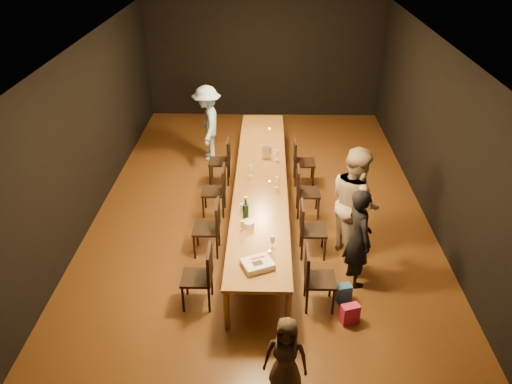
{
  "coord_description": "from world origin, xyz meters",
  "views": [
    {
      "loc": [
        0.1,
        -7.75,
        4.91
      ],
      "look_at": [
        -0.06,
        -0.96,
        1.0
      ],
      "focal_mm": 35.0,
      "sensor_mm": 36.0,
      "label": 1
    }
  ],
  "objects_px": {
    "chair_left_2": "(214,191)",
    "champagne_bottle": "(246,208)",
    "chair_right_3": "(304,162)",
    "man_blue": "(207,123)",
    "chair_right_0": "(320,279)",
    "chair_right_1": "(313,230)",
    "chair_left_3": "(219,161)",
    "birthday_cake": "(258,264)",
    "chair_left_0": "(197,277)",
    "plate_stack": "(249,224)",
    "table": "(261,180)",
    "chair_right_2": "(308,192)",
    "woman_birthday": "(358,238)",
    "ice_bucket": "(267,152)",
    "woman_tan": "(355,202)",
    "chair_left_1": "(206,228)",
    "child": "(286,356)"
  },
  "relations": [
    {
      "from": "chair_left_1",
      "to": "ice_bucket",
      "type": "relative_size",
      "value": 4.7
    },
    {
      "from": "chair_right_1",
      "to": "chair_right_3",
      "type": "xyz_separation_m",
      "value": [
        0.0,
        2.4,
        0.0
      ]
    },
    {
      "from": "chair_right_1",
      "to": "chair_right_3",
      "type": "bearing_deg",
      "value": 180.0
    },
    {
      "from": "woman_birthday",
      "to": "woman_tan",
      "type": "bearing_deg",
      "value": -18.81
    },
    {
      "from": "chair_right_3",
      "to": "ice_bucket",
      "type": "distance_m",
      "value": 0.93
    },
    {
      "from": "table",
      "to": "chair_left_3",
      "type": "distance_m",
      "value": 1.49
    },
    {
      "from": "chair_right_0",
      "to": "chair_right_3",
      "type": "relative_size",
      "value": 1.0
    },
    {
      "from": "champagne_bottle",
      "to": "birthday_cake",
      "type": "bearing_deg",
      "value": -80.17
    },
    {
      "from": "table",
      "to": "chair_right_3",
      "type": "distance_m",
      "value": 1.49
    },
    {
      "from": "chair_left_3",
      "to": "table",
      "type": "bearing_deg",
      "value": -144.69
    },
    {
      "from": "chair_right_1",
      "to": "chair_left_1",
      "type": "distance_m",
      "value": 1.7
    },
    {
      "from": "chair_left_3",
      "to": "chair_right_1",
      "type": "bearing_deg",
      "value": -144.69
    },
    {
      "from": "chair_left_3",
      "to": "birthday_cake",
      "type": "height_order",
      "value": "chair_left_3"
    },
    {
      "from": "chair_left_1",
      "to": "ice_bucket",
      "type": "height_order",
      "value": "ice_bucket"
    },
    {
      "from": "chair_right_0",
      "to": "ice_bucket",
      "type": "xyz_separation_m",
      "value": [
        -0.75,
        3.21,
        0.38
      ]
    },
    {
      "from": "chair_left_1",
      "to": "man_blue",
      "type": "xyz_separation_m",
      "value": [
        -0.34,
        3.5,
        0.36
      ]
    },
    {
      "from": "chair_left_2",
      "to": "birthday_cake",
      "type": "distance_m",
      "value": 2.67
    },
    {
      "from": "table",
      "to": "chair_right_1",
      "type": "height_order",
      "value": "chair_right_1"
    },
    {
      "from": "chair_right_3",
      "to": "chair_left_3",
      "type": "xyz_separation_m",
      "value": [
        -1.7,
        0.0,
        0.0
      ]
    },
    {
      "from": "chair_left_3",
      "to": "birthday_cake",
      "type": "bearing_deg",
      "value": -167.21
    },
    {
      "from": "woman_tan",
      "to": "ice_bucket",
      "type": "xyz_separation_m",
      "value": [
        -1.37,
        1.9,
        -0.07
      ]
    },
    {
      "from": "chair_left_1",
      "to": "chair_left_3",
      "type": "bearing_deg",
      "value": 0.0
    },
    {
      "from": "chair_right_1",
      "to": "chair_right_2",
      "type": "height_order",
      "value": "same"
    },
    {
      "from": "chair_right_1",
      "to": "child",
      "type": "height_order",
      "value": "child"
    },
    {
      "from": "chair_left_1",
      "to": "woman_birthday",
      "type": "bearing_deg",
      "value": -106.03
    },
    {
      "from": "chair_right_0",
      "to": "chair_left_0",
      "type": "relative_size",
      "value": 1.0
    },
    {
      "from": "woman_tan",
      "to": "ice_bucket",
      "type": "bearing_deg",
      "value": 18.95
    },
    {
      "from": "birthday_cake",
      "to": "chair_left_0",
      "type": "bearing_deg",
      "value": 148.1
    },
    {
      "from": "woman_birthday",
      "to": "ice_bucket",
      "type": "relative_size",
      "value": 7.9
    },
    {
      "from": "chair_left_0",
      "to": "chair_left_2",
      "type": "relative_size",
      "value": 1.0
    },
    {
      "from": "chair_right_0",
      "to": "chair_left_1",
      "type": "relative_size",
      "value": 1.0
    },
    {
      "from": "chair_left_0",
      "to": "plate_stack",
      "type": "bearing_deg",
      "value": -39.7
    },
    {
      "from": "chair_right_3",
      "to": "man_blue",
      "type": "bearing_deg",
      "value": -118.25
    },
    {
      "from": "chair_right_3",
      "to": "ice_bucket",
      "type": "bearing_deg",
      "value": -62.7
    },
    {
      "from": "chair_left_0",
      "to": "woman_tan",
      "type": "xyz_separation_m",
      "value": [
        2.32,
        1.31,
        0.45
      ]
    },
    {
      "from": "chair_left_0",
      "to": "chair_left_3",
      "type": "height_order",
      "value": "same"
    },
    {
      "from": "chair_right_0",
      "to": "woman_birthday",
      "type": "distance_m",
      "value": 0.86
    },
    {
      "from": "woman_birthday",
      "to": "birthday_cake",
      "type": "height_order",
      "value": "woman_birthday"
    },
    {
      "from": "chair_right_3",
      "to": "plate_stack",
      "type": "relative_size",
      "value": 5.19
    },
    {
      "from": "chair_right_3",
      "to": "man_blue",
      "type": "distance_m",
      "value": 2.35
    },
    {
      "from": "table",
      "to": "child",
      "type": "height_order",
      "value": "child"
    },
    {
      "from": "woman_tan",
      "to": "child",
      "type": "relative_size",
      "value": 1.77
    },
    {
      "from": "woman_tan",
      "to": "plate_stack",
      "type": "bearing_deg",
      "value": 89.56
    },
    {
      "from": "chair_right_0",
      "to": "chair_left_1",
      "type": "height_order",
      "value": "same"
    },
    {
      "from": "chair_right_2",
      "to": "ice_bucket",
      "type": "bearing_deg",
      "value": -137.17
    },
    {
      "from": "chair_left_2",
      "to": "champagne_bottle",
      "type": "relative_size",
      "value": 2.45
    },
    {
      "from": "chair_right_2",
      "to": "birthday_cake",
      "type": "xyz_separation_m",
      "value": [
        -0.86,
        -2.52,
        0.33
      ]
    },
    {
      "from": "plate_stack",
      "to": "champagne_bottle",
      "type": "relative_size",
      "value": 0.47
    },
    {
      "from": "champagne_bottle",
      "to": "chair_right_1",
      "type": "bearing_deg",
      "value": 7.2
    },
    {
      "from": "chair_right_0",
      "to": "chair_right_1",
      "type": "distance_m",
      "value": 1.2
    }
  ]
}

